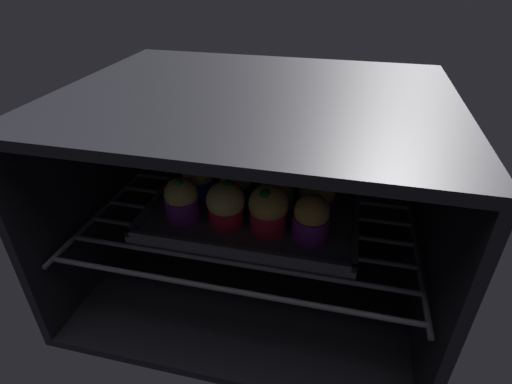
{
  "coord_description": "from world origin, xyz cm",
  "views": [
    {
      "loc": [
        13.75,
        -34.76,
        53.87
      ],
      "look_at": [
        0.0,
        22.92,
        17.48
      ],
      "focal_mm": 27.96,
      "sensor_mm": 36.0,
      "label": 1
    }
  ],
  "objects_px": {
    "muffin_row0_col1": "(226,204)",
    "muffin_row2_col0": "(210,159)",
    "baking_tray": "(256,205)",
    "muffin_row1_col3": "(317,193)",
    "muffin_row0_col2": "(268,209)",
    "muffin_row2_col3": "(322,173)",
    "muffin_row0_col3": "(311,218)",
    "muffin_row2_col2": "(282,169)",
    "muffin_row1_col0": "(199,180)",
    "muffin_row2_col1": "(246,163)",
    "muffin_row0_col0": "(182,199)",
    "muffin_row1_col1": "(236,183)",
    "muffin_row1_col2": "(278,188)"
  },
  "relations": [
    {
      "from": "muffin_row1_col2",
      "to": "muffin_row2_col3",
      "type": "distance_m",
      "value": 0.1
    },
    {
      "from": "baking_tray",
      "to": "muffin_row2_col3",
      "type": "relative_size",
      "value": 4.69
    },
    {
      "from": "muffin_row1_col2",
      "to": "muffin_row2_col2",
      "type": "relative_size",
      "value": 1.03
    },
    {
      "from": "muffin_row0_col0",
      "to": "muffin_row1_col1",
      "type": "xyz_separation_m",
      "value": [
        0.07,
        0.07,
        0.0
      ]
    },
    {
      "from": "muffin_row0_col0",
      "to": "muffin_row0_col1",
      "type": "distance_m",
      "value": 0.08
    },
    {
      "from": "muffin_row0_col2",
      "to": "muffin_row2_col3",
      "type": "bearing_deg",
      "value": 64.1
    },
    {
      "from": "muffin_row0_col3",
      "to": "muffin_row2_col2",
      "type": "xyz_separation_m",
      "value": [
        -0.07,
        0.15,
        -0.0
      ]
    },
    {
      "from": "baking_tray",
      "to": "muffin_row0_col2",
      "type": "relative_size",
      "value": 4.42
    },
    {
      "from": "baking_tray",
      "to": "muffin_row0_col0",
      "type": "distance_m",
      "value": 0.14
    },
    {
      "from": "muffin_row1_col1",
      "to": "muffin_row2_col2",
      "type": "xyz_separation_m",
      "value": [
        0.07,
        0.08,
        -0.0
      ]
    },
    {
      "from": "muffin_row0_col0",
      "to": "muffin_row0_col2",
      "type": "bearing_deg",
      "value": -0.81
    },
    {
      "from": "muffin_row0_col0",
      "to": "muffin_row1_col3",
      "type": "relative_size",
      "value": 1.03
    },
    {
      "from": "muffin_row0_col0",
      "to": "muffin_row2_col3",
      "type": "height_order",
      "value": "same"
    },
    {
      "from": "muffin_row0_col1",
      "to": "muffin_row0_col2",
      "type": "height_order",
      "value": "muffin_row0_col2"
    },
    {
      "from": "baking_tray",
      "to": "muffin_row1_col3",
      "type": "bearing_deg",
      "value": 0.47
    },
    {
      "from": "muffin_row0_col1",
      "to": "muffin_row2_col1",
      "type": "bearing_deg",
      "value": 91.38
    },
    {
      "from": "muffin_row0_col1",
      "to": "muffin_row2_col1",
      "type": "distance_m",
      "value": 0.14
    },
    {
      "from": "muffin_row2_col1",
      "to": "muffin_row2_col2",
      "type": "relative_size",
      "value": 1.04
    },
    {
      "from": "muffin_row0_col2",
      "to": "muffin_row2_col1",
      "type": "xyz_separation_m",
      "value": [
        -0.07,
        0.15,
        -0.0
      ]
    },
    {
      "from": "muffin_row2_col3",
      "to": "muffin_row1_col0",
      "type": "bearing_deg",
      "value": -160.37
    },
    {
      "from": "baking_tray",
      "to": "muffin_row2_col1",
      "type": "distance_m",
      "value": 0.09
    },
    {
      "from": "muffin_row0_col2",
      "to": "muffin_row1_col1",
      "type": "bearing_deg",
      "value": 135.4
    },
    {
      "from": "muffin_row1_col0",
      "to": "muffin_row1_col1",
      "type": "height_order",
      "value": "muffin_row1_col1"
    },
    {
      "from": "muffin_row1_col1",
      "to": "muffin_row2_col0",
      "type": "xyz_separation_m",
      "value": [
        -0.07,
        0.07,
        0.0
      ]
    },
    {
      "from": "muffin_row2_col0",
      "to": "muffin_row0_col0",
      "type": "bearing_deg",
      "value": -90.26
    },
    {
      "from": "muffin_row0_col1",
      "to": "muffin_row0_col3",
      "type": "height_order",
      "value": "muffin_row0_col1"
    },
    {
      "from": "muffin_row2_col3",
      "to": "muffin_row2_col2",
      "type": "bearing_deg",
      "value": 177.7
    },
    {
      "from": "muffin_row0_col3",
      "to": "muffin_row2_col2",
      "type": "bearing_deg",
      "value": 115.59
    },
    {
      "from": "muffin_row0_col2",
      "to": "muffin_row0_col3",
      "type": "height_order",
      "value": "muffin_row0_col2"
    },
    {
      "from": "muffin_row2_col2",
      "to": "muffin_row0_col0",
      "type": "bearing_deg",
      "value": -134.38
    },
    {
      "from": "muffin_row0_col1",
      "to": "muffin_row2_col0",
      "type": "relative_size",
      "value": 0.9
    },
    {
      "from": "baking_tray",
      "to": "muffin_row2_col1",
      "type": "relative_size",
      "value": 4.59
    },
    {
      "from": "baking_tray",
      "to": "muffin_row0_col1",
      "type": "xyz_separation_m",
      "value": [
        -0.03,
        -0.07,
        0.04
      ]
    },
    {
      "from": "muffin_row1_col2",
      "to": "muffin_row1_col3",
      "type": "bearing_deg",
      "value": 0.68
    },
    {
      "from": "muffin_row1_col2",
      "to": "muffin_row0_col0",
      "type": "bearing_deg",
      "value": -154.59
    },
    {
      "from": "muffin_row2_col3",
      "to": "muffin_row0_col0",
      "type": "bearing_deg",
      "value": -146.65
    },
    {
      "from": "muffin_row0_col3",
      "to": "muffin_row2_col3",
      "type": "height_order",
      "value": "muffin_row2_col3"
    },
    {
      "from": "muffin_row0_col1",
      "to": "muffin_row2_col0",
      "type": "height_order",
      "value": "muffin_row2_col0"
    },
    {
      "from": "muffin_row0_col0",
      "to": "muffin_row2_col1",
      "type": "relative_size",
      "value": 0.98
    },
    {
      "from": "baking_tray",
      "to": "muffin_row1_col2",
      "type": "relative_size",
      "value": 4.63
    },
    {
      "from": "muffin_row1_col0",
      "to": "muffin_row2_col2",
      "type": "height_order",
      "value": "same"
    },
    {
      "from": "muffin_row0_col3",
      "to": "muffin_row2_col1",
      "type": "xyz_separation_m",
      "value": [
        -0.14,
        0.15,
        0.0
      ]
    },
    {
      "from": "muffin_row1_col0",
      "to": "muffin_row1_col1",
      "type": "distance_m",
      "value": 0.07
    },
    {
      "from": "baking_tray",
      "to": "muffin_row1_col1",
      "type": "relative_size",
      "value": 4.58
    },
    {
      "from": "baking_tray",
      "to": "muffin_row2_col0",
      "type": "height_order",
      "value": "muffin_row2_col0"
    },
    {
      "from": "muffin_row0_col0",
      "to": "muffin_row2_col2",
      "type": "relative_size",
      "value": 1.02
    },
    {
      "from": "muffin_row0_col0",
      "to": "muffin_row1_col2",
      "type": "relative_size",
      "value": 0.98
    },
    {
      "from": "muffin_row1_col3",
      "to": "muffin_row2_col3",
      "type": "distance_m",
      "value": 0.07
    },
    {
      "from": "muffin_row2_col2",
      "to": "muffin_row2_col3",
      "type": "xyz_separation_m",
      "value": [
        0.07,
        -0.0,
        0.0
      ]
    },
    {
      "from": "muffin_row0_col3",
      "to": "muffin_row1_col3",
      "type": "distance_m",
      "value": 0.08
    }
  ]
}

